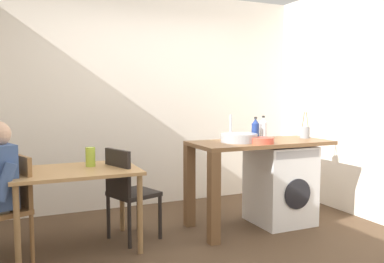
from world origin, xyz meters
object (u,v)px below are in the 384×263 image
Objects in this scene: chair_opposite at (127,189)px; bottle_tall_green at (255,130)px; vase at (90,157)px; bottle_squat_brown at (255,130)px; chair_person_seat at (10,203)px; dining_table at (76,180)px; mixing_bowl at (263,140)px; utensil_crock at (305,132)px; bottle_clear_small at (263,128)px; washing_machine at (280,184)px.

bottle_tall_green reaches higher than chair_opposite.
vase is at bearing 175.82° from bottle_tall_green.
chair_opposite is 4.12× the size of bottle_squat_brown.
bottle_tall_green is at bearing -108.00° from chair_person_seat.
dining_table is 1.22× the size of chair_opposite.
bottle_squat_brown is at bearing 74.19° from chair_opposite.
mixing_bowl reaches higher than chair_person_seat.
dining_table is 2.02m from bottle_squat_brown.
chair_person_seat is 3.00× the size of utensil_crock.
dining_table is 6.08× the size of vase.
bottle_clear_small reaches higher than mixing_bowl.
dining_table is at bearing 179.18° from bottle_tall_green.
utensil_crock is (0.74, 0.25, 0.03)m from mixing_bowl.
bottle_tall_green is at bearing -122.61° from bottle_squat_brown.
vase is at bearing 174.33° from washing_machine.
vase is (0.15, 0.10, 0.19)m from dining_table.
dining_table is at bearing -176.27° from bottle_squat_brown.
chair_person_seat is at bearing -179.48° from utensil_crock.
vase is (-1.65, 0.40, -0.12)m from mixing_bowl.
bottle_clear_small reaches higher than dining_table.
chair_person_seat is 4.97× the size of vase.
vase reaches higher than chair_person_seat.
bottle_tall_green is 0.19m from bottle_squat_brown.
chair_opposite is at bearing -176.03° from bottle_squat_brown.
mixing_bowl is 0.75× the size of utensil_crock.
washing_machine is at bearing -171.90° from utensil_crock.
bottle_squat_brown reaches higher than dining_table.
bottle_clear_small is (2.11, 0.16, 0.39)m from dining_table.
bottle_tall_green is at bearing 165.40° from washing_machine.
vase is at bearing 166.43° from mixing_bowl.
bottle_tall_green is 0.65m from utensil_crock.
mixing_bowl is 1.25× the size of vase.
washing_machine is 0.67m from utensil_crock.
utensil_crock reaches higher than bottle_clear_small.
bottle_clear_small reaches higher than bottle_squat_brown.
chair_person_seat is 3.55× the size of bottle_clear_small.
mixing_bowl is (2.35, -0.22, 0.45)m from chair_person_seat.
vase is at bearing -95.06° from chair_person_seat.
bottle_tall_green is (2.43, 0.05, 0.53)m from chair_person_seat.
chair_opposite is (1.03, 0.10, 0.00)m from chair_person_seat.
bottle_clear_small is at bearing 153.89° from utensil_crock.
dining_table is 0.57m from chair_person_seat.
utensil_crock reaches higher than bottle_tall_green.
mixing_bowl is (-0.19, -0.43, -0.06)m from bottle_squat_brown.
chair_person_seat is 3.12m from utensil_crock.
chair_person_seat is 2.59m from bottle_squat_brown.
chair_opposite is 3.55× the size of bottle_clear_small.
chair_opposite is at bearing -175.26° from bottle_clear_small.
bottle_clear_small is (0.22, 0.19, -0.00)m from bottle_tall_green.
bottle_tall_green is 1.00× the size of bottle_clear_small.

